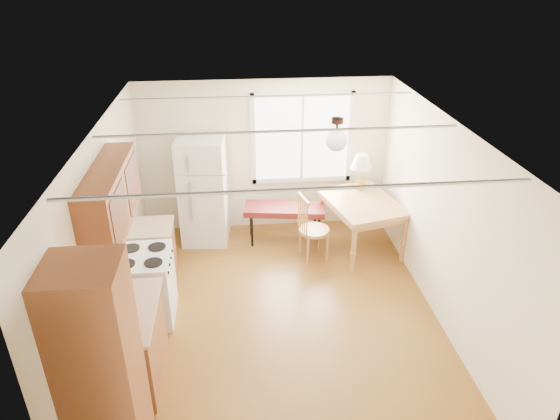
{
  "coord_description": "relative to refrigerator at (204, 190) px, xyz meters",
  "views": [
    {
      "loc": [
        -0.52,
        -5.09,
        4.15
      ],
      "look_at": [
        0.07,
        0.77,
        1.15
      ],
      "focal_mm": 32.0,
      "sensor_mm": 36.0,
      "label": 1
    }
  ],
  "objects": [
    {
      "name": "room_shell",
      "position": [
        1.0,
        -2.12,
        0.39
      ],
      "size": [
        4.6,
        5.6,
        2.62
      ],
      "color": "brown",
      "rests_on": "ground"
    },
    {
      "name": "kitchen_run",
      "position": [
        -0.72,
        -2.75,
        -0.02
      ],
      "size": [
        0.65,
        3.4,
        2.2
      ],
      "color": "brown",
      "rests_on": "ground"
    },
    {
      "name": "window_unit",
      "position": [
        1.6,
        0.35,
        0.69
      ],
      "size": [
        1.64,
        0.05,
        1.51
      ],
      "color": "white",
      "rests_on": "room_shell"
    },
    {
      "name": "pendant_light",
      "position": [
        1.7,
        -1.72,
        1.37
      ],
      "size": [
        0.26,
        0.26,
        0.4
      ],
      "color": "black",
      "rests_on": "room_shell"
    },
    {
      "name": "refrigerator",
      "position": [
        0.0,
        0.0,
        0.0
      ],
      "size": [
        0.78,
        0.78,
        1.73
      ],
      "rotation": [
        0.0,
        0.0,
        -0.1
      ],
      "color": "white",
      "rests_on": "ground"
    },
    {
      "name": "bench",
      "position": [
        1.27,
        -0.14,
        -0.34
      ],
      "size": [
        1.33,
        0.65,
        0.59
      ],
      "rotation": [
        0.0,
        0.0,
        -0.15
      ],
      "color": "#5B1715",
      "rests_on": "ground"
    },
    {
      "name": "dining_table",
      "position": [
        2.42,
        -0.52,
        -0.15
      ],
      "size": [
        1.27,
        1.51,
        0.82
      ],
      "rotation": [
        0.0,
        0.0,
        0.24
      ],
      "color": "#AE7943",
      "rests_on": "ground"
    },
    {
      "name": "chair",
      "position": [
        1.55,
        -0.77,
        -0.26
      ],
      "size": [
        0.49,
        0.48,
        1.05
      ],
      "rotation": [
        0.0,
        0.0,
        0.23
      ],
      "color": "#AE7943",
      "rests_on": "ground"
    },
    {
      "name": "table_lamp",
      "position": [
        2.48,
        -0.09,
        0.38
      ],
      "size": [
        0.34,
        0.34,
        0.58
      ],
      "rotation": [
        0.0,
        0.0,
        0.38
      ],
      "color": "gold",
      "rests_on": "dining_table"
    },
    {
      "name": "coffee_maker",
      "position": [
        -0.72,
        -3.44,
        0.16
      ],
      "size": [
        0.18,
        0.24,
        0.35
      ],
      "rotation": [
        0.0,
        0.0,
        0.02
      ],
      "color": "black",
      "rests_on": "kitchen_run"
    },
    {
      "name": "kettle",
      "position": [
        -0.78,
        -3.14,
        0.13
      ],
      "size": [
        0.12,
        0.12,
        0.24
      ],
      "color": "red",
      "rests_on": "kitchen_run"
    }
  ]
}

